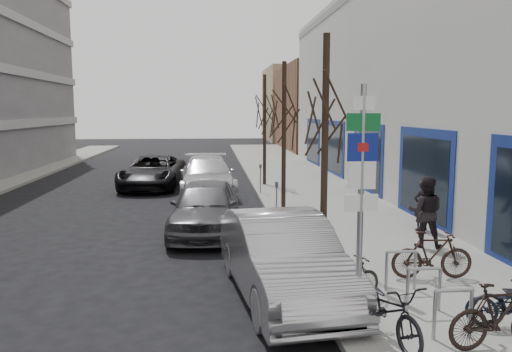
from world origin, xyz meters
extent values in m
plane|color=black|center=(0.00, 0.00, 0.00)|extent=(120.00, 120.00, 0.00)
cube|color=slate|center=(4.50, 10.00, 0.07)|extent=(5.00, 70.00, 0.15)
cube|color=brown|center=(13.00, 40.00, 4.00)|extent=(12.00, 14.00, 8.00)
cube|color=#937A5B|center=(13.50, 55.00, 4.50)|extent=(13.00, 12.00, 9.00)
cylinder|color=gray|center=(2.40, 0.00, 2.10)|extent=(0.10, 0.10, 4.20)
cube|color=white|center=(2.40, -0.03, 3.90)|extent=(0.35, 0.03, 0.22)
cube|color=#0C5926|center=(2.40, -0.03, 3.60)|extent=(0.55, 0.03, 0.28)
cube|color=navy|center=(2.40, -0.03, 3.20)|extent=(0.50, 0.03, 0.45)
cube|color=maroon|center=(2.40, -0.04, 3.20)|extent=(0.18, 0.02, 0.14)
cube|color=white|center=(2.40, -0.03, 2.75)|extent=(0.45, 0.03, 0.45)
cube|color=white|center=(2.40, -0.03, 2.30)|extent=(0.55, 0.03, 0.28)
cylinder|color=gray|center=(3.50, -0.50, 0.55)|extent=(0.06, 0.06, 0.80)
cylinder|color=gray|center=(4.10, -0.50, 0.55)|extent=(0.06, 0.06, 0.80)
cylinder|color=gray|center=(3.80, -0.50, 0.95)|extent=(0.60, 0.06, 0.06)
cylinder|color=gray|center=(3.50, 0.60, 0.55)|extent=(0.06, 0.06, 0.80)
cylinder|color=gray|center=(4.10, 0.60, 0.55)|extent=(0.06, 0.06, 0.80)
cylinder|color=gray|center=(3.80, 0.60, 0.95)|extent=(0.60, 0.06, 0.06)
cylinder|color=gray|center=(3.50, 1.70, 0.55)|extent=(0.06, 0.06, 0.80)
cylinder|color=gray|center=(4.10, 1.70, 0.55)|extent=(0.06, 0.06, 0.80)
cylinder|color=gray|center=(3.80, 1.70, 0.95)|extent=(0.60, 0.06, 0.06)
cylinder|color=black|center=(2.60, 3.50, 2.75)|extent=(0.16, 0.16, 5.50)
cylinder|color=black|center=(2.60, 10.00, 2.75)|extent=(0.16, 0.16, 5.50)
cylinder|color=black|center=(2.60, 16.50, 2.75)|extent=(0.16, 0.16, 5.50)
cylinder|color=gray|center=(2.15, 3.00, 0.70)|extent=(0.05, 0.05, 1.10)
cube|color=#3F3F44|center=(2.15, 3.00, 1.33)|extent=(0.10, 0.08, 0.18)
cylinder|color=gray|center=(2.15, 8.50, 0.70)|extent=(0.05, 0.05, 1.10)
cube|color=#3F3F44|center=(2.15, 8.50, 1.33)|extent=(0.10, 0.08, 0.18)
cylinder|color=gray|center=(2.15, 14.00, 0.70)|extent=(0.05, 0.05, 1.10)
cube|color=#3F3F44|center=(2.15, 14.00, 1.33)|extent=(0.10, 0.08, 0.18)
imported|color=black|center=(2.74, -0.43, 0.74)|extent=(0.99, 2.00, 1.17)
imported|color=black|center=(4.37, -0.87, 0.69)|extent=(1.81, 0.72, 1.07)
imported|color=black|center=(2.53, 1.07, 0.62)|extent=(1.59, 1.03, 0.93)
imported|color=black|center=(4.73, 2.31, 0.69)|extent=(1.81, 0.67, 1.08)
imported|color=#A5A4A9|center=(1.40, 1.89, 0.85)|extent=(2.44, 5.33, 1.69)
imported|color=#4D4D52|center=(-0.20, 7.37, 0.84)|extent=(2.37, 5.05, 1.67)
imported|color=#B4B4BA|center=(-0.20, 14.48, 0.86)|extent=(2.64, 6.00, 1.72)
imported|color=black|center=(-2.87, 16.87, 0.80)|extent=(3.15, 5.96, 1.60)
imported|color=black|center=(6.34, 6.57, 0.92)|extent=(0.64, 0.51, 1.55)
imported|color=black|center=(5.67, 4.80, 1.11)|extent=(0.84, 0.71, 1.92)
camera|label=1|loc=(-0.01, -7.78, 3.79)|focal=35.00mm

